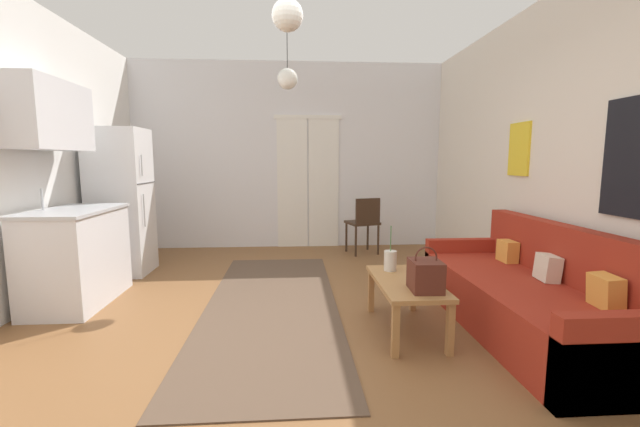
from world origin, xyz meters
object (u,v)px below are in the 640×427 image
(bamboo_vase, at_px, (390,261))
(couch, at_px, (532,298))
(pendant_lamp_near, at_px, (287,15))
(pendant_lamp_far, at_px, (287,79))
(refrigerator, at_px, (121,202))
(coffee_table, at_px, (406,287))
(accent_chair, at_px, (364,221))
(handbag, at_px, (425,275))

(bamboo_vase, bearing_deg, couch, -18.25)
(bamboo_vase, bearing_deg, pendant_lamp_near, -150.66)
(pendant_lamp_near, relative_size, pendant_lamp_far, 0.92)
(couch, distance_m, refrigerator, 4.49)
(refrigerator, bearing_deg, pendant_lamp_near, -45.96)
(coffee_table, xyz_separation_m, accent_chair, (0.14, 2.70, 0.13))
(coffee_table, bearing_deg, bamboo_vase, 102.00)
(refrigerator, bearing_deg, bamboo_vase, -29.20)
(pendant_lamp_far, bearing_deg, couch, -42.11)
(bamboo_vase, relative_size, accent_chair, 0.47)
(handbag, relative_size, refrigerator, 0.19)
(pendant_lamp_far, bearing_deg, bamboo_vase, -57.97)
(bamboo_vase, distance_m, pendant_lamp_far, 2.45)
(pendant_lamp_near, bearing_deg, handbag, -3.53)
(accent_chair, height_order, pendant_lamp_far, pendant_lamp_far)
(coffee_table, relative_size, refrigerator, 0.54)
(couch, bearing_deg, coffee_table, 176.28)
(refrigerator, xyz_separation_m, pendant_lamp_near, (2.04, -2.11, 1.47))
(handbag, bearing_deg, pendant_lamp_far, 117.31)
(bamboo_vase, relative_size, pendant_lamp_far, 0.57)
(accent_chair, bearing_deg, refrigerator, -1.62)
(couch, relative_size, handbag, 6.65)
(coffee_table, bearing_deg, handbag, -75.74)
(pendant_lamp_far, bearing_deg, pendant_lamp_near, -89.26)
(accent_chair, relative_size, pendant_lamp_near, 1.30)
(refrigerator, bearing_deg, couch, -26.43)
(couch, bearing_deg, pendant_lamp_near, -176.13)
(couch, bearing_deg, accent_chair, 107.47)
(accent_chair, bearing_deg, handbag, 72.64)
(couch, height_order, refrigerator, refrigerator)
(bamboo_vase, xyz_separation_m, pendant_lamp_near, (-0.86, -0.49, 1.83))
(coffee_table, height_order, handbag, handbag)
(couch, bearing_deg, bamboo_vase, 161.75)
(pendant_lamp_near, xyz_separation_m, pendant_lamp_far, (-0.02, 1.91, -0.04))
(handbag, height_order, accent_chair, accent_chair)
(accent_chair, relative_size, pendant_lamp_far, 1.20)
(couch, distance_m, bamboo_vase, 1.16)
(bamboo_vase, distance_m, pendant_lamp_near, 2.08)
(couch, xyz_separation_m, pendant_lamp_near, (-1.94, -0.13, 2.07))
(couch, bearing_deg, handbag, -168.53)
(refrigerator, distance_m, pendant_lamp_near, 3.28)
(refrigerator, bearing_deg, pendant_lamp_far, -5.72)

